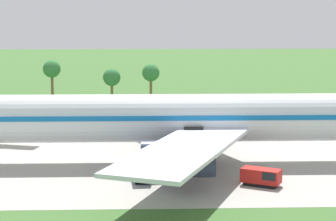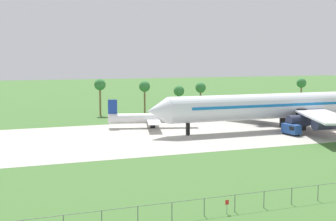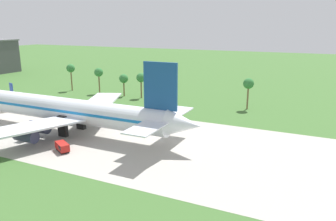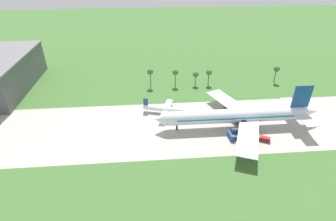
{
  "view_description": "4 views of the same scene",
  "coord_description": "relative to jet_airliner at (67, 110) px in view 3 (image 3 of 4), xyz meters",
  "views": [
    {
      "loc": [
        28.42,
        -81.26,
        19.13
      ],
      "look_at": [
        31.16,
        -2.22,
        7.08
      ],
      "focal_mm": 65.0,
      "sensor_mm": 36.0,
      "label": 1
    },
    {
      "loc": [
        -38.61,
        -102.22,
        18.1
      ],
      "look_at": [
        -0.19,
        -2.22,
        6.08
      ],
      "focal_mm": 50.0,
      "sensor_mm": 36.0,
      "label": 2
    },
    {
      "loc": [
        93.1,
        -66.17,
        27.73
      ],
      "look_at": [
        62.52,
        -2.22,
        9.24
      ],
      "focal_mm": 35.0,
      "sensor_mm": 36.0,
      "label": 3
    },
    {
      "loc": [
        -7.38,
        -99.25,
        69.97
      ],
      "look_at": [
        1.4,
        5.0,
        6.0
      ],
      "focal_mm": 28.0,
      "sensor_mm": 36.0,
      "label": 4
    }
  ],
  "objects": [
    {
      "name": "palm_tree_row",
      "position": [
        -8.07,
        45.33,
        2.29
      ],
      "size": [
        80.17,
        3.6,
        11.58
      ],
      "color": "brown",
      "rests_on": "ground_plane"
    },
    {
      "name": "regional_aircraft",
      "position": [
        -32.02,
        14.31,
        -3.56
      ],
      "size": [
        22.88,
        20.8,
        7.48
      ],
      "color": "white",
      "rests_on": "ground_plane"
    },
    {
      "name": "jet_airliner",
      "position": [
        0.0,
        0.0,
        0.0
      ],
      "size": [
        75.66,
        56.87,
        19.98
      ],
      "color": "silver",
      "rests_on": "ground_plane"
    },
    {
      "name": "baggage_tug",
      "position": [
        -5.19,
        -8.72,
        -4.61
      ],
      "size": [
        2.41,
        5.08,
        2.63
      ],
      "color": "black",
      "rests_on": "ground_plane"
    },
    {
      "name": "fuel_truck",
      "position": [
        8.72,
        -11.61,
        -4.92
      ],
      "size": [
        4.86,
        3.88,
        2.01
      ],
      "color": "black",
      "rests_on": "ground_plane"
    }
  ]
}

